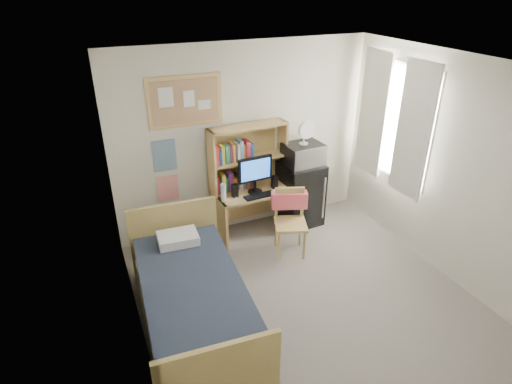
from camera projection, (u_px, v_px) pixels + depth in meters
name	position (u px, v px, depth m)	size (l,w,h in m)	color
floor	(316.00, 313.00, 4.70)	(3.60, 4.20, 0.02)	gray
ceiling	(336.00, 71.00, 3.52)	(3.60, 4.20, 0.02)	white
wall_back	(244.00, 140.00, 5.83)	(3.60, 0.04, 2.60)	silver
wall_left	(134.00, 252.00, 3.48)	(0.04, 4.20, 2.60)	silver
wall_right	(465.00, 178.00, 4.74)	(0.04, 4.20, 2.60)	silver
window_unit	(394.00, 122.00, 5.57)	(0.10, 1.40, 1.70)	white
curtain_left	(413.00, 131.00, 5.23)	(0.04, 0.55, 1.70)	white
curtain_right	(373.00, 114.00, 5.89)	(0.04, 0.55, 1.70)	white
bulletin_board	(185.00, 101.00, 5.26)	(0.94, 0.03, 0.64)	tan
poster_wave	(164.00, 155.00, 5.46)	(0.30, 0.01, 0.42)	#215687
poster_japan	(168.00, 188.00, 5.67)	(0.28, 0.01, 0.36)	red
desk	(253.00, 211.00, 6.02)	(1.06, 0.53, 0.66)	tan
desk_chair	(291.00, 224.00, 5.52)	(0.44, 0.44, 0.88)	tan
mini_fridge	(300.00, 193.00, 6.23)	(0.55, 0.55, 0.93)	black
bed	(194.00, 303.00, 4.42)	(1.02, 2.04, 0.56)	#1B2232
hutch	(248.00, 157.00, 5.79)	(1.09, 0.28, 0.89)	tan
monitor	(255.00, 175.00, 5.71)	(0.49, 0.04, 0.52)	black
keyboard	(260.00, 196.00, 5.71)	(0.43, 0.14, 0.02)	black
speaker_left	(235.00, 191.00, 5.67)	(0.07, 0.07, 0.18)	black
speaker_right	(274.00, 182.00, 5.90)	(0.07, 0.07, 0.18)	black
water_bottle	(223.00, 193.00, 5.55)	(0.07, 0.07, 0.24)	white
hoodie	(289.00, 200.00, 5.59)	(0.47, 0.14, 0.22)	#F85E6C
microwave	(303.00, 154.00, 5.93)	(0.52, 0.40, 0.30)	silver
desk_fan	(304.00, 133.00, 5.80)	(0.25, 0.25, 0.31)	white
pillow	(178.00, 238.00, 4.90)	(0.45, 0.32, 0.11)	white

